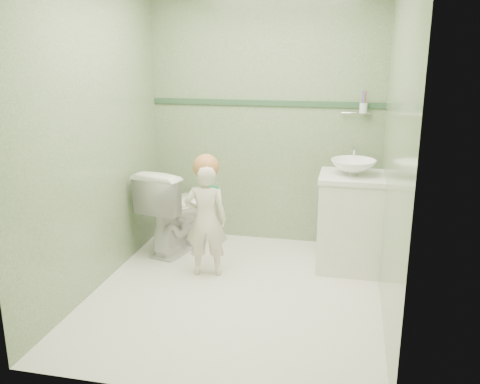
# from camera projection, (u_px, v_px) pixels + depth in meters

# --- Properties ---
(ground) EXTENTS (2.50, 2.50, 0.00)m
(ground) POSITION_uv_depth(u_px,v_px,m) (236.00, 293.00, 4.00)
(ground) COLOR white
(ground) RESTS_ON ground
(room_shell) EXTENTS (2.50, 2.54, 2.40)m
(room_shell) POSITION_uv_depth(u_px,v_px,m) (236.00, 141.00, 3.68)
(room_shell) COLOR gray
(room_shell) RESTS_ON ground
(trim_stripe) EXTENTS (2.20, 0.02, 0.05)m
(trim_stripe) POSITION_uv_depth(u_px,v_px,m) (265.00, 103.00, 4.80)
(trim_stripe) COLOR #2F5337
(trim_stripe) RESTS_ON room_shell
(vanity) EXTENTS (0.52, 0.50, 0.80)m
(vanity) POSITION_uv_depth(u_px,v_px,m) (350.00, 223.00, 4.38)
(vanity) COLOR white
(vanity) RESTS_ON ground
(counter) EXTENTS (0.54, 0.52, 0.04)m
(counter) POSITION_uv_depth(u_px,v_px,m) (353.00, 177.00, 4.27)
(counter) COLOR white
(counter) RESTS_ON vanity
(basin) EXTENTS (0.37, 0.37, 0.13)m
(basin) POSITION_uv_depth(u_px,v_px,m) (353.00, 167.00, 4.24)
(basin) COLOR white
(basin) RESTS_ON counter
(faucet) EXTENTS (0.03, 0.13, 0.18)m
(faucet) POSITION_uv_depth(u_px,v_px,m) (354.00, 153.00, 4.39)
(faucet) COLOR silver
(faucet) RESTS_ON counter
(cup_holder) EXTENTS (0.26, 0.07, 0.21)m
(cup_holder) POSITION_uv_depth(u_px,v_px,m) (363.00, 108.00, 4.57)
(cup_holder) COLOR silver
(cup_holder) RESTS_ON room_shell
(toilet) EXTENTS (0.63, 0.87, 0.80)m
(toilet) POSITION_uv_depth(u_px,v_px,m) (177.00, 209.00, 4.78)
(toilet) COLOR white
(toilet) RESTS_ON ground
(toddler) EXTENTS (0.39, 0.30, 0.96)m
(toddler) POSITION_uv_depth(u_px,v_px,m) (206.00, 220.00, 4.22)
(toddler) COLOR beige
(toddler) RESTS_ON ground
(hair_cap) EXTENTS (0.21, 0.21, 0.21)m
(hair_cap) POSITION_uv_depth(u_px,v_px,m) (206.00, 167.00, 4.12)
(hair_cap) COLOR #AE6E3D
(hair_cap) RESTS_ON toddler
(teal_toothbrush) EXTENTS (0.11, 0.14, 0.08)m
(teal_toothbrush) POSITION_uv_depth(u_px,v_px,m) (214.00, 186.00, 4.01)
(teal_toothbrush) COLOR #0C885E
(teal_toothbrush) RESTS_ON toddler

